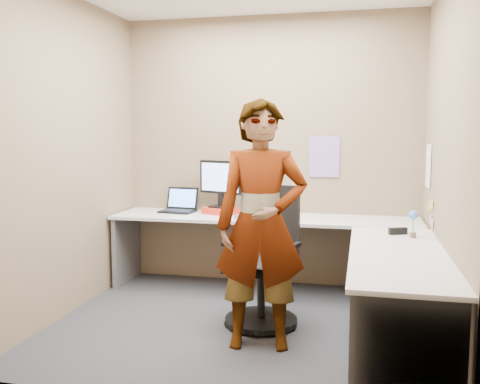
% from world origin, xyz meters
% --- Properties ---
extents(ground, '(3.00, 3.00, 0.00)m').
position_xyz_m(ground, '(0.00, 0.00, 0.00)').
color(ground, '#29292F').
rests_on(ground, ground).
extents(wall_back, '(3.00, 0.00, 3.00)m').
position_xyz_m(wall_back, '(0.00, 1.30, 1.35)').
color(wall_back, brown).
rests_on(wall_back, ground).
extents(wall_right, '(0.00, 2.70, 2.70)m').
position_xyz_m(wall_right, '(1.50, 0.00, 1.35)').
color(wall_right, brown).
rests_on(wall_right, ground).
extents(wall_left, '(0.00, 2.70, 2.70)m').
position_xyz_m(wall_left, '(-1.50, 0.00, 1.35)').
color(wall_left, brown).
rests_on(wall_left, ground).
extents(desk, '(2.98, 2.58, 0.73)m').
position_xyz_m(desk, '(0.44, 0.39, 0.59)').
color(desk, silver).
rests_on(desk, ground).
extents(paper_ream, '(0.37, 0.32, 0.06)m').
position_xyz_m(paper_ream, '(-0.45, 1.06, 0.76)').
color(paper_ream, red).
rests_on(paper_ream, desk).
extents(monitor, '(0.48, 0.23, 0.47)m').
position_xyz_m(monitor, '(-0.45, 1.08, 1.07)').
color(monitor, black).
rests_on(monitor, paper_ream).
extents(laptop, '(0.37, 0.32, 0.24)m').
position_xyz_m(laptop, '(-0.90, 1.11, 0.79)').
color(laptop, black).
rests_on(laptop, desk).
extents(trackball_mouse, '(0.12, 0.08, 0.07)m').
position_xyz_m(trackball_mouse, '(-0.18, 0.76, 0.76)').
color(trackball_mouse, '#B7B7BC').
rests_on(trackball_mouse, desk).
extents(origami, '(0.10, 0.10, 0.06)m').
position_xyz_m(origami, '(0.10, 0.87, 0.76)').
color(origami, white).
rests_on(origami, desk).
extents(stapler, '(0.15, 0.10, 0.05)m').
position_xyz_m(stapler, '(1.21, 0.34, 0.76)').
color(stapler, black).
rests_on(stapler, desk).
extents(flower, '(0.07, 0.07, 0.22)m').
position_xyz_m(flower, '(1.32, 0.23, 0.87)').
color(flower, brown).
rests_on(flower, desk).
extents(calendar_purple, '(0.30, 0.01, 0.40)m').
position_xyz_m(calendar_purple, '(0.55, 1.29, 1.30)').
color(calendar_purple, '#846BB7').
rests_on(calendar_purple, wall_back).
extents(calendar_white, '(0.01, 0.28, 0.38)m').
position_xyz_m(calendar_white, '(1.49, 0.90, 1.25)').
color(calendar_white, white).
rests_on(calendar_white, wall_right).
extents(sticky_note_a, '(0.01, 0.07, 0.07)m').
position_xyz_m(sticky_note_a, '(1.49, 0.55, 0.95)').
color(sticky_note_a, '#F2E059').
rests_on(sticky_note_a, wall_right).
extents(sticky_note_b, '(0.01, 0.07, 0.07)m').
position_xyz_m(sticky_note_b, '(1.49, 0.60, 0.82)').
color(sticky_note_b, pink).
rests_on(sticky_note_b, wall_right).
extents(sticky_note_c, '(0.01, 0.07, 0.07)m').
position_xyz_m(sticky_note_c, '(1.49, 0.48, 0.80)').
color(sticky_note_c, pink).
rests_on(sticky_note_c, wall_right).
extents(sticky_note_d, '(0.01, 0.07, 0.07)m').
position_xyz_m(sticky_note_d, '(1.49, 0.70, 0.92)').
color(sticky_note_d, '#F2E059').
rests_on(sticky_note_d, wall_right).
extents(office_chair, '(0.62, 0.59, 1.10)m').
position_xyz_m(office_chair, '(0.17, 0.10, 0.45)').
color(office_chair, black).
rests_on(office_chair, ground).
extents(person, '(0.71, 0.53, 1.78)m').
position_xyz_m(person, '(0.23, -0.37, 0.89)').
color(person, '#999399').
rests_on(person, ground).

